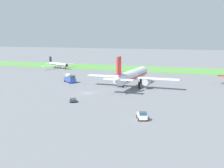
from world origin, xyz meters
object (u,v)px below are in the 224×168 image
object	(u,v)px
fuel_truck_midfield	(70,78)
airplane_midfield_jet	(132,76)
airplane_taxiing_turboprop	(58,64)
baggage_cart_by_runway	(73,100)
pushback_tug_near_gate	(142,116)

from	to	relation	value
fuel_truck_midfield	airplane_midfield_jet	bearing A→B (deg)	32.99
airplane_taxiing_turboprop	baggage_cart_by_runway	size ratio (longest dim) A/B	6.62
fuel_truck_midfield	baggage_cart_by_runway	size ratio (longest dim) A/B	2.24
baggage_cart_by_runway	airplane_midfield_jet	bearing A→B (deg)	-46.12
airplane_taxiing_turboprop	pushback_tug_near_gate	size ratio (longest dim) A/B	4.83
airplane_midfield_jet	baggage_cart_by_runway	xyz separation A→B (m)	(-8.48, -27.34, -3.61)
airplane_taxiing_turboprop	fuel_truck_midfield	bearing A→B (deg)	-31.65
airplane_midfield_jet	pushback_tug_near_gate	world-z (taller)	airplane_midfield_jet
airplane_taxiing_turboprop	pushback_tug_near_gate	bearing A→B (deg)	-27.04
fuel_truck_midfield	airplane_taxiing_turboprop	bearing A→B (deg)	164.57
airplane_taxiing_turboprop	baggage_cart_by_runway	xyz separation A→B (m)	(46.09, -70.92, -1.68)
airplane_taxiing_turboprop	airplane_midfield_jet	world-z (taller)	airplane_midfield_jet
pushback_tug_near_gate	airplane_taxiing_turboprop	bearing A→B (deg)	-163.08
airplane_taxiing_turboprop	fuel_truck_midfield	size ratio (longest dim) A/B	2.96
airplane_midfield_jet	fuel_truck_midfield	xyz separation A→B (m)	(-25.58, 2.78, -2.60)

